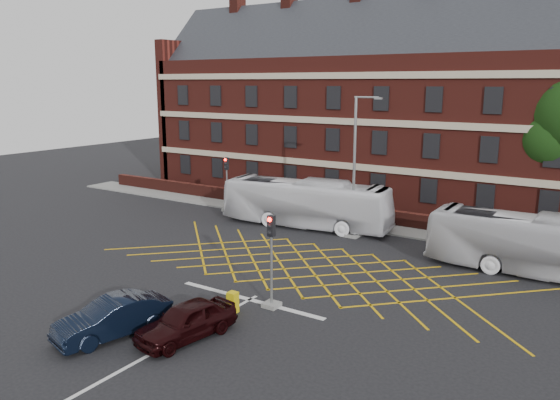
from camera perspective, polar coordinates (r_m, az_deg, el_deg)
The scene contains 16 objects.
ground at distance 28.74m, azimuth 1.01°, elevation -8.14°, with size 120.00×120.00×0.00m, color black.
victorian_building at distance 47.02m, azimuth 15.96°, elevation 9.12°, with size 51.00×12.17×20.40m.
boundary_wall at distance 39.72m, azimuth 11.08°, elevation -1.78°, with size 56.00×0.50×1.10m, color #441712.
far_pavement at distance 38.94m, azimuth 10.49°, elevation -2.78°, with size 60.00×3.00×0.12m, color slate.
box_junction_hatching at distance 30.35m, azimuth 3.04°, elevation -7.01°, with size 11.50×0.12×0.02m, color #CC990C.
stop_line at distance 26.05m, azimuth -3.17°, elevation -10.34°, with size 8.00×0.30×0.02m, color silver.
centre_line at distance 21.67m, azimuth -13.80°, elevation -15.60°, with size 0.15×14.00×0.02m, color silver.
bus_left at distance 38.29m, azimuth 2.74°, elevation -0.34°, with size 2.83×12.08×3.37m, color white.
bus_right at distance 31.69m, azimuth 25.75°, elevation -4.33°, with size 2.74×11.71×3.26m, color silver.
car_navy at distance 23.32m, azimuth -17.05°, elevation -11.66°, with size 1.63×4.67×1.54m, color black.
car_maroon at distance 22.45m, azimuth -9.76°, elevation -12.34°, with size 1.73×4.29×1.46m, color black.
traffic_light_near at distance 24.61m, azimuth -0.91°, elevation -7.32°, with size 0.70×0.70×4.27m.
traffic_light_far at distance 43.00m, azimuth -5.56°, elevation 1.12°, with size 0.70×0.70×4.27m.
street_lamp at distance 35.73m, azimuth 7.79°, elevation 1.07°, with size 2.25×1.00×9.14m.
direction_signs at distance 44.44m, azimuth -5.15°, elevation 0.98°, with size 1.10×0.16×2.20m.
utility_cabinet at distance 24.60m, azimuth -4.96°, elevation -10.60°, with size 0.42×0.40×0.95m, color gold.
Camera 1 is at (14.35, -22.81, 9.99)m, focal length 35.00 mm.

